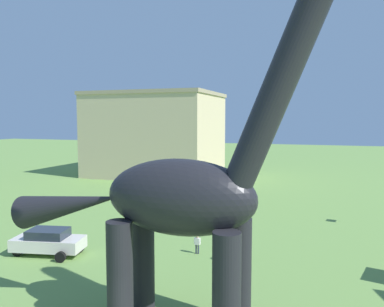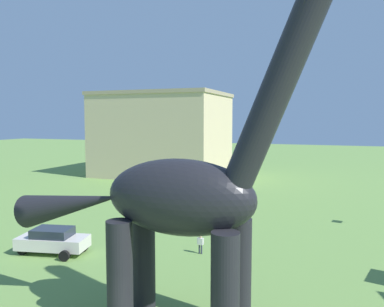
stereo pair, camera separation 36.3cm
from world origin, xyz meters
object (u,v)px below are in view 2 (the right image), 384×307
at_px(person_photographer, 200,243).
at_px(person_watching_child, 240,247).
at_px(parked_sedan_left, 53,240).
at_px(dinosaur_sculpture, 178,197).
at_px(kite_high_left, 263,143).

distance_m(person_photographer, person_watching_child, 2.79).
bearing_deg(parked_sedan_left, person_watching_child, -0.68).
distance_m(dinosaur_sculpture, kite_high_left, 21.51).
xyz_separation_m(person_photographer, person_watching_child, (2.66, -0.79, 0.30)).
relative_size(parked_sedan_left, person_watching_child, 2.70).
bearing_deg(person_photographer, dinosaur_sculpture, -114.96).
bearing_deg(person_watching_child, parked_sedan_left, 168.04).
bearing_deg(dinosaur_sculpture, person_photographer, 131.85).
xyz_separation_m(dinosaur_sculpture, parked_sedan_left, (-10.49, 5.18, -4.43)).
height_order(person_watching_child, kite_high_left, kite_high_left).
xyz_separation_m(parked_sedan_left, person_photographer, (8.51, 3.05, -0.10)).
bearing_deg(dinosaur_sculpture, kite_high_left, 120.08).
bearing_deg(person_watching_child, person_photographer, 140.05).
bearing_deg(person_watching_child, dinosaur_sculpture, -118.62).
relative_size(parked_sedan_left, kite_high_left, 2.09).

